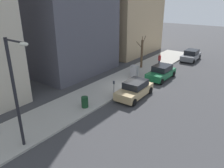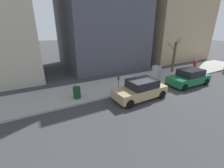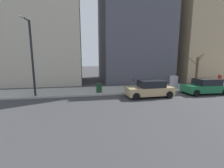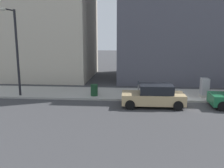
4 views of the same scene
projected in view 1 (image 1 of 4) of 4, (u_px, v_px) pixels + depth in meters
ground_plane at (133, 88)px, 21.94m from camera, size 120.00×120.00×0.00m
sidewalk at (116, 83)px, 23.01m from camera, size 4.00×36.00×0.15m
parked_car_grey at (191, 55)px, 31.48m from camera, size 1.99×4.24×1.52m
parked_car_green at (161, 72)px, 24.35m from camera, size 1.99×4.23×1.52m
parked_car_tan at (135, 89)px, 19.84m from camera, size 2.01×4.24×1.52m
parking_meter at (114, 86)px, 19.88m from camera, size 0.14×0.10×1.35m
utility_box at (134, 72)px, 24.16m from camera, size 0.83×0.61×1.43m
streetlamp at (16, 87)px, 11.78m from camera, size 1.97×0.32×6.50m
bare_tree at (142, 53)px, 27.36m from camera, size 0.56×2.00×3.95m
trash_bin at (85, 102)px, 17.73m from camera, size 0.56×0.56×0.90m
pedestrian_near_meter at (159, 59)px, 28.10m from camera, size 0.36×0.39×1.66m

